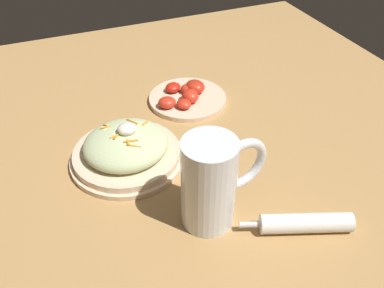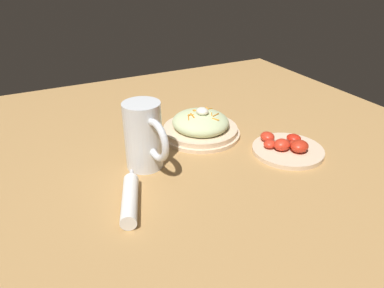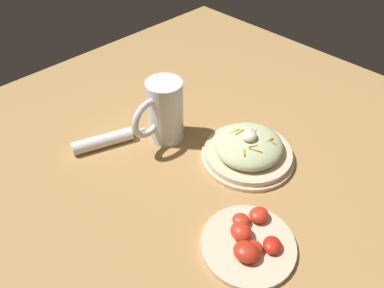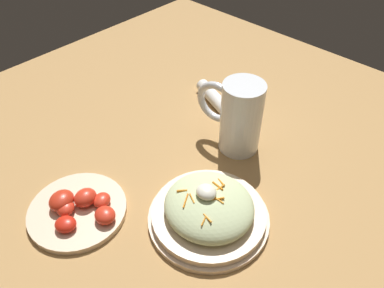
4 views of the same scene
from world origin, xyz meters
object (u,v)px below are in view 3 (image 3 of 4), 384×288
beer_mug (165,114)px  napkin_roll (103,141)px  salad_plate (248,149)px  tomato_plate (249,242)px

beer_mug → napkin_roll: beer_mug is taller
salad_plate → beer_mug: size_ratio=1.37×
beer_mug → napkin_roll: 0.17m
salad_plate → napkin_roll: (-0.23, 0.29, -0.01)m
salad_plate → napkin_roll: 0.37m
salad_plate → tomato_plate: bearing=-140.5°
tomato_plate → napkin_roll: bearing=94.4°
napkin_roll → tomato_plate: size_ratio=0.98×
salad_plate → tomato_plate: (-0.20, -0.16, -0.02)m
napkin_roll → salad_plate: bearing=-51.7°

